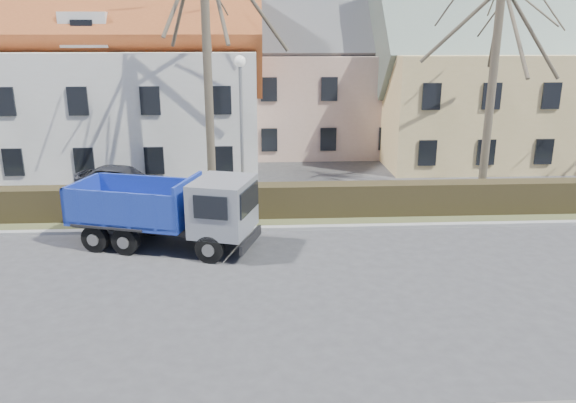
{
  "coord_description": "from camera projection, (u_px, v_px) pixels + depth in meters",
  "views": [
    {
      "loc": [
        -0.01,
        -15.22,
        7.09
      ],
      "look_at": [
        1.0,
        2.93,
        1.6
      ],
      "focal_mm": 35.0,
      "sensor_mm": 36.0,
      "label": 1
    }
  ],
  "objects": [
    {
      "name": "ground",
      "position": [
        260.0,
        282.0,
        16.6
      ],
      "size": [
        120.0,
        120.0,
        0.0
      ],
      "primitive_type": "plane",
      "color": "#39393B"
    },
    {
      "name": "curb_far",
      "position": [
        259.0,
        228.0,
        20.98
      ],
      "size": [
        80.0,
        0.3,
        0.12
      ],
      "primitive_type": "cube",
      "color": "gray",
      "rests_on": "ground"
    },
    {
      "name": "grass_strip",
      "position": [
        259.0,
        215.0,
        22.51
      ],
      "size": [
        80.0,
        3.0,
        0.1
      ],
      "primitive_type": "cube",
      "color": "#454B2A",
      "rests_on": "ground"
    },
    {
      "name": "hedge",
      "position": [
        259.0,
        203.0,
        22.15
      ],
      "size": [
        60.0,
        0.9,
        1.3
      ],
      "primitive_type": "cube",
      "color": "#2C2516",
      "rests_on": "ground"
    },
    {
      "name": "building_white",
      "position": [
        12.0,
        78.0,
        29.83
      ],
      "size": [
        26.8,
        10.8,
        9.5
      ],
      "primitive_type": null,
      "color": "silver",
      "rests_on": "ground"
    },
    {
      "name": "building_pink",
      "position": [
        321.0,
        84.0,
        34.77
      ],
      "size": [
        10.8,
        8.8,
        8.0
      ],
      "primitive_type": null,
      "color": "#C8A08D",
      "rests_on": "ground"
    },
    {
      "name": "building_yellow",
      "position": [
        533.0,
        84.0,
        32.47
      ],
      "size": [
        18.8,
        10.8,
        8.5
      ],
      "primitive_type": null,
      "color": "#DFBF7A",
      "rests_on": "ground"
    },
    {
      "name": "tree_1",
      "position": [
        207.0,
        52.0,
        22.79
      ],
      "size": [
        9.2,
        9.2,
        12.65
      ],
      "primitive_type": null,
      "color": "#4F4536",
      "rests_on": "ground"
    },
    {
      "name": "tree_2",
      "position": [
        493.0,
        72.0,
        23.66
      ],
      "size": [
        8.0,
        8.0,
        11.0
      ],
      "primitive_type": null,
      "color": "#4F4536",
      "rests_on": "ground"
    },
    {
      "name": "dump_truck",
      "position": [
        158.0,
        210.0,
        19.07
      ],
      "size": [
        6.91,
        4.16,
        2.6
      ],
      "primitive_type": null,
      "rotation": [
        0.0,
        0.0,
        -0.29
      ],
      "color": "navy",
      "rests_on": "ground"
    },
    {
      "name": "streetlight",
      "position": [
        242.0,
        135.0,
        22.34
      ],
      "size": [
        0.49,
        0.49,
        6.33
      ],
      "primitive_type": null,
      "color": "#979899",
      "rests_on": "ground"
    },
    {
      "name": "cart_frame",
      "position": [
        177.0,
        227.0,
        20.42
      ],
      "size": [
        0.76,
        0.58,
        0.62
      ],
      "primitive_type": null,
      "rotation": [
        0.0,
        0.0,
        -0.32
      ],
      "color": "silver",
      "rests_on": "ground"
    },
    {
      "name": "parked_car_a",
      "position": [
        122.0,
        180.0,
        25.32
      ],
      "size": [
        4.45,
        2.78,
        1.41
      ],
      "primitive_type": "imported",
      "rotation": [
        0.0,
        0.0,
        1.28
      ],
      "color": "#282930",
      "rests_on": "ground"
    }
  ]
}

